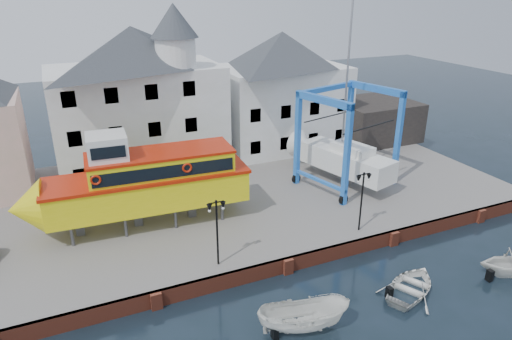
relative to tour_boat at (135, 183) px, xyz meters
name	(u,v)px	position (x,y,z in m)	size (l,w,h in m)	color
ground	(287,273)	(7.39, -7.89, -4.13)	(140.00, 140.00, 0.00)	#18252C
hardstanding	(225,195)	(7.39, 3.11, -3.63)	(44.00, 22.00, 1.00)	slate
quay_wall	(287,265)	(7.39, -7.78, -3.63)	(44.00, 0.47, 1.00)	brown
building_white_main	(139,98)	(2.52, 10.51, 3.21)	(14.00, 8.30, 14.00)	silver
building_white_right	(281,91)	(16.39, 11.11, 2.47)	(12.00, 8.00, 11.20)	silver
shed_dark	(373,120)	(26.39, 9.11, -1.13)	(8.00, 7.00, 4.00)	black
lamp_post_left	(217,216)	(3.39, -6.69, 0.04)	(1.12, 0.32, 4.20)	black
lamp_post_right	(363,187)	(13.39, -6.69, 0.04)	(1.12, 0.32, 4.20)	black
tour_boat	(135,183)	(0.00, 0.00, 0.00)	(15.44, 4.49, 6.64)	#59595E
travel_lift	(338,152)	(16.67, 1.10, -0.65)	(8.13, 10.19, 14.91)	blue
motorboat_a	(303,330)	(5.83, -12.57, -4.13)	(1.78, 4.73, 1.83)	white
motorboat_b	(411,291)	(13.05, -12.34, -4.13)	(3.09, 4.33, 0.90)	white
motorboat_c	(507,275)	(19.54, -13.44, -4.13)	(3.15, 3.65, 1.92)	white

